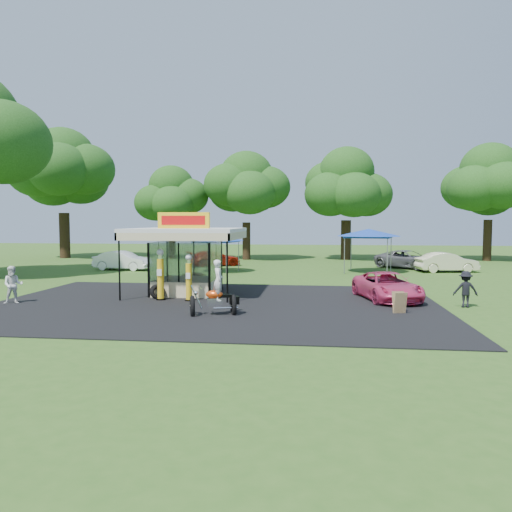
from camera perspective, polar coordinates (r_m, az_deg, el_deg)
The scene contains 23 objects.
ground at distance 20.59m, azimuth -6.02°, elevation -6.48°, with size 120.00×120.00×0.00m, color #30591B.
asphalt_apron at distance 22.51m, azimuth -4.88°, elevation -5.52°, with size 20.00×14.00×0.04m, color black.
gas_station_kiosk at distance 25.65m, azimuth -7.92°, elevation -0.41°, with size 5.40×5.40×4.18m.
gas_pump_left at distance 23.87m, azimuth -10.86°, elevation -2.24°, with size 0.46×0.46×2.45m.
gas_pump_right at distance 23.40m, azimuth -7.68°, elevation -2.60°, with size 0.41×0.41×2.22m.
motorcycle at distance 19.85m, azimuth -4.53°, elevation -4.24°, with size 2.04×1.39×2.31m.
spare_tires at distance 24.44m, azimuth -11.20°, elevation -4.04°, with size 0.89×0.83×0.73m.
a_frame_sign at distance 20.99m, azimuth 16.07°, elevation -5.17°, with size 0.53×0.54×0.89m.
kiosk_car at distance 27.90m, azimuth -6.73°, elevation -2.73°, with size 1.13×2.82×0.96m, color yellow.
pink_sedan at distance 24.38m, azimuth 14.75°, elevation -3.38°, with size 2.20×4.76×1.32m, color #DB3B6F.
spectator_west at distance 25.10m, azimuth -26.02°, elevation -2.99°, with size 0.84×0.65×1.72m, color white.
spectator_east_a at distance 23.45m, azimuth 22.83°, elevation -3.53°, with size 1.02×0.59×1.58m, color black.
bg_car_a at distance 39.51m, azimuth -14.99°, elevation -0.51°, with size 1.54×4.41×1.45m, color white.
bg_car_b at distance 41.77m, azimuth -4.82°, elevation -0.26°, with size 1.81×4.46×1.29m, color #AA200D.
bg_car_d at distance 41.20m, azimuth 16.96°, elevation -0.38°, with size 2.38×5.16×1.43m, color #605F62.
bg_car_e at distance 39.18m, azimuth 20.97°, elevation -0.68°, with size 1.53×4.38×1.44m, color #F3EBBA.
tent_west at distance 36.80m, azimuth -4.55°, elevation 2.07°, with size 3.96×3.96×2.77m.
tent_east at distance 37.15m, azimuth 12.74°, elevation 2.58°, with size 4.55×4.55×3.18m.
oak_far_a at distance 54.43m, azimuth -21.18°, elevation 8.39°, with size 10.82×10.82×12.82m.
oak_far_b at distance 50.75m, azimuth -9.63°, elevation 6.26°, with size 7.60×7.60×9.07m.
oak_far_c at distance 48.62m, azimuth -1.11°, elevation 7.26°, with size 8.70×8.70×10.25m.
oak_far_d at distance 49.35m, azimuth 10.30°, elevation 7.48°, with size 8.95×8.95×10.66m.
oak_far_e at distance 51.89m, azimuth 25.09°, elevation 7.10°, with size 9.06×9.06×10.79m.
Camera 1 is at (4.55, -19.73, 3.74)m, focal length 35.00 mm.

